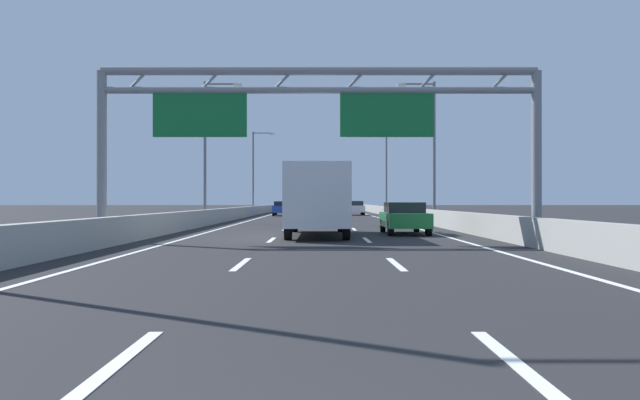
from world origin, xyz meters
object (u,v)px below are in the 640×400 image
at_px(sign_gantry, 315,109).
at_px(black_car, 300,205).
at_px(streetlamp_left_mid, 210,143).
at_px(white_car, 357,208).
at_px(red_car, 320,206).
at_px(silver_car, 319,210).
at_px(streetlamp_left_far, 257,167).
at_px(orange_car, 321,208).
at_px(box_truck, 319,198).
at_px(streetlamp_right_mid, 432,143).
at_px(streetlamp_right_far, 386,167).
at_px(blue_car, 284,208).

bearing_deg(sign_gantry, black_car, 92.35).
xyz_separation_m(sign_gantry, streetlamp_left_mid, (-7.25, 19.22, 0.59)).
height_order(white_car, red_car, red_car).
relative_size(sign_gantry, silver_car, 3.47).
height_order(streetlamp_left_far, black_car, streetlamp_left_far).
bearing_deg(orange_car, black_car, 94.26).
bearing_deg(white_car, box_truck, -95.57).
distance_m(streetlamp_left_far, red_car, 19.94).
xyz_separation_m(streetlamp_right_mid, white_car, (-3.70, 23.86, -4.64)).
bearing_deg(white_car, streetlamp_right_far, 59.54).
distance_m(streetlamp_right_mid, box_truck, 17.74).
height_order(sign_gantry, streetlamp_right_mid, streetlamp_right_mid).
height_order(streetlamp_right_mid, silver_car, streetlamp_right_mid).
xyz_separation_m(streetlamp_right_far, box_truck, (-7.54, -45.75, -3.79)).
distance_m(streetlamp_left_far, black_car, 38.93).
bearing_deg(blue_car, black_car, 90.09).
xyz_separation_m(black_car, blue_car, (0.08, -47.65, -0.00)).
xyz_separation_m(sign_gantry, white_car, (3.99, 43.08, -4.05)).
bearing_deg(white_car, silver_car, -103.05).
distance_m(orange_car, blue_car, 5.48).
bearing_deg(streetlamp_left_mid, black_car, 86.96).
xyz_separation_m(black_car, silver_car, (3.68, -61.63, -0.00)).
relative_size(blue_car, box_truck, 0.52).
bearing_deg(streetlamp_left_mid, sign_gantry, -69.34).
relative_size(streetlamp_right_mid, streetlamp_right_far, 1.00).
relative_size(white_car, silver_car, 0.92).
xyz_separation_m(streetlamp_right_mid, orange_car, (-7.44, 17.01, -4.61)).
relative_size(streetlamp_left_far, blue_car, 2.14).
distance_m(streetlamp_left_mid, white_car, 26.78).
height_order(streetlamp_right_mid, orange_car, streetlamp_right_mid).
bearing_deg(black_car, box_truck, -87.45).
bearing_deg(white_car, orange_car, -118.67).
height_order(black_car, box_truck, box_truck).
bearing_deg(streetlamp_left_mid, blue_car, 79.96).
relative_size(streetlamp_right_far, silver_car, 2.04).
bearing_deg(streetlamp_right_far, sign_gantry, -98.85).
xyz_separation_m(orange_car, black_car, (-3.85, 51.62, -0.03)).
bearing_deg(sign_gantry, red_car, 89.92).
height_order(orange_car, red_car, red_car).
bearing_deg(streetlamp_left_far, box_truck, -80.83).
relative_size(sign_gantry, blue_car, 3.63).
bearing_deg(box_truck, streetlamp_left_far, 99.17).
height_order(red_car, box_truck, box_truck).
height_order(streetlamp_left_mid, streetlamp_right_far, same).
distance_m(sign_gantry, box_truck, 4.84).
relative_size(blue_car, white_car, 1.04).
xyz_separation_m(streetlamp_left_far, box_truck, (7.39, -45.75, -3.79)).
bearing_deg(box_truck, streetlamp_left_mid, 115.34).
xyz_separation_m(streetlamp_right_far, white_car, (-3.70, -6.28, -4.64)).
relative_size(black_car, silver_car, 0.98).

